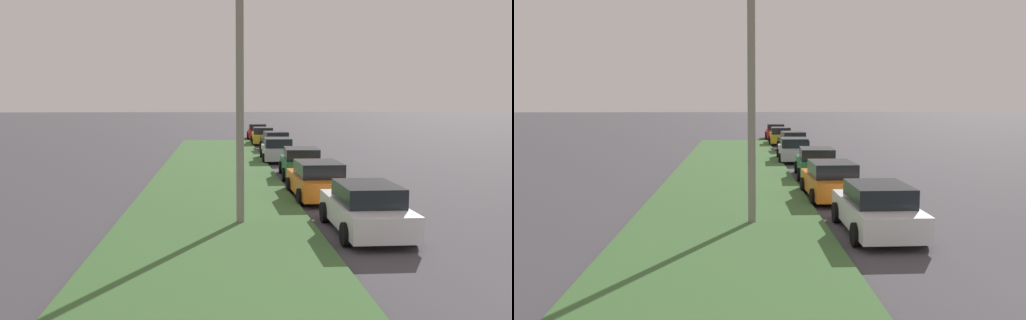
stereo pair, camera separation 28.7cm
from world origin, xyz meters
TOP-DOWN VIEW (x-y plane):
  - grass_median at (10.00, 8.17)m, footprint 60.00×6.00m
  - parked_car_white at (6.54, 3.82)m, footprint 4.31×2.03m
  - parked_car_orange at (11.83, 4.21)m, footprint 4.32×2.06m
  - parked_car_green at (17.48, 3.96)m, footprint 4.40×2.21m
  - parked_car_silver at (24.20, 4.37)m, footprint 4.35×2.12m
  - parked_car_black at (30.60, 3.78)m, footprint 4.37×2.16m
  - parked_car_yellow at (36.52, 4.21)m, footprint 4.37×2.16m
  - parked_car_red at (42.72, 4.21)m, footprint 4.36×2.14m
  - streetlight at (7.66, 7.04)m, footprint 0.70×2.87m

SIDE VIEW (x-z plane):
  - grass_median at x=10.00m, z-range 0.00..0.12m
  - parked_car_white at x=6.54m, z-range -0.02..1.45m
  - parked_car_orange at x=11.83m, z-range -0.02..1.45m
  - parked_car_green at x=17.48m, z-range -0.02..1.45m
  - parked_car_silver at x=24.20m, z-range -0.02..1.45m
  - parked_car_black at x=30.60m, z-range -0.02..1.45m
  - parked_car_yellow at x=36.52m, z-range -0.02..1.45m
  - parked_car_red at x=42.72m, z-range -0.02..1.45m
  - streetlight at x=7.66m, z-range 0.64..8.14m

